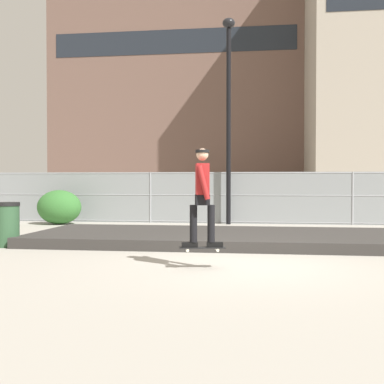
{
  "coord_description": "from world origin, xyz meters",
  "views": [
    {
      "loc": [
        0.45,
        -9.04,
        1.53
      ],
      "look_at": [
        -1.33,
        3.87,
        1.24
      ],
      "focal_mm": 47.09,
      "sensor_mm": 36.0,
      "label": 1
    }
  ],
  "objects_px": {
    "parked_car_near": "(193,197)",
    "parked_car_mid": "(336,198)",
    "street_lamp": "(229,97)",
    "shrub_left": "(59,207)",
    "skater": "(202,191)",
    "trash_bin": "(7,224)",
    "skateboard": "(202,248)"
  },
  "relations": [
    {
      "from": "parked_car_near",
      "to": "shrub_left",
      "type": "xyz_separation_m",
      "value": [
        -4.18,
        -4.43,
        -0.23
      ]
    },
    {
      "from": "parked_car_near",
      "to": "parked_car_mid",
      "type": "height_order",
      "value": "same"
    },
    {
      "from": "street_lamp",
      "to": "trash_bin",
      "type": "xyz_separation_m",
      "value": [
        -4.71,
        -6.74,
        -3.94
      ]
    },
    {
      "from": "skateboard",
      "to": "parked_car_mid",
      "type": "distance_m",
      "value": 12.87
    },
    {
      "from": "skateboard",
      "to": "parked_car_near",
      "type": "xyz_separation_m",
      "value": [
        -1.87,
        12.65,
        0.48
      ]
    },
    {
      "from": "parked_car_mid",
      "to": "skater",
      "type": "bearing_deg",
      "value": -108.17
    },
    {
      "from": "street_lamp",
      "to": "shrub_left",
      "type": "xyz_separation_m",
      "value": [
        -5.91,
        -0.81,
        -3.86
      ]
    },
    {
      "from": "skateboard",
      "to": "parked_car_mid",
      "type": "bearing_deg",
      "value": 71.83
    },
    {
      "from": "parked_car_mid",
      "to": "shrub_left",
      "type": "xyz_separation_m",
      "value": [
        -10.06,
        -4.0,
        -0.23
      ]
    },
    {
      "from": "skater",
      "to": "trash_bin",
      "type": "distance_m",
      "value": 5.42
    },
    {
      "from": "street_lamp",
      "to": "shrub_left",
      "type": "distance_m",
      "value": 7.11
    },
    {
      "from": "skater",
      "to": "parked_car_mid",
      "type": "height_order",
      "value": "skater"
    },
    {
      "from": "skater",
      "to": "shrub_left",
      "type": "distance_m",
      "value": 10.23
    },
    {
      "from": "skateboard",
      "to": "parked_car_near",
      "type": "height_order",
      "value": "parked_car_near"
    },
    {
      "from": "skateboard",
      "to": "skater",
      "type": "height_order",
      "value": "skater"
    },
    {
      "from": "skateboard",
      "to": "street_lamp",
      "type": "bearing_deg",
      "value": 90.86
    },
    {
      "from": "trash_bin",
      "to": "parked_car_mid",
      "type": "bearing_deg",
      "value": 48.28
    },
    {
      "from": "skateboard",
      "to": "parked_car_mid",
      "type": "xyz_separation_m",
      "value": [
        4.01,
        12.22,
        0.48
      ]
    },
    {
      "from": "trash_bin",
      "to": "skater",
      "type": "bearing_deg",
      "value": -25.32
    },
    {
      "from": "skater",
      "to": "street_lamp",
      "type": "xyz_separation_m",
      "value": [
        -0.14,
        9.03,
        3.11
      ]
    },
    {
      "from": "skateboard",
      "to": "trash_bin",
      "type": "distance_m",
      "value": 5.36
    },
    {
      "from": "parked_car_mid",
      "to": "trash_bin",
      "type": "xyz_separation_m",
      "value": [
        -8.85,
        -9.93,
        -0.32
      ]
    },
    {
      "from": "skater",
      "to": "parked_car_mid",
      "type": "xyz_separation_m",
      "value": [
        4.01,
        12.22,
        -0.51
      ]
    },
    {
      "from": "skateboard",
      "to": "parked_car_mid",
      "type": "relative_size",
      "value": 0.18
    },
    {
      "from": "shrub_left",
      "to": "trash_bin",
      "type": "height_order",
      "value": "shrub_left"
    },
    {
      "from": "street_lamp",
      "to": "parked_car_mid",
      "type": "relative_size",
      "value": 1.6
    },
    {
      "from": "skater",
      "to": "shrub_left",
      "type": "bearing_deg",
      "value": 126.34
    },
    {
      "from": "skater",
      "to": "parked_car_near",
      "type": "height_order",
      "value": "skater"
    },
    {
      "from": "skater",
      "to": "parked_car_near",
      "type": "xyz_separation_m",
      "value": [
        -1.87,
        12.65,
        -0.51
      ]
    },
    {
      "from": "parked_car_near",
      "to": "trash_bin",
      "type": "relative_size",
      "value": 4.41
    },
    {
      "from": "skater",
      "to": "street_lamp",
      "type": "distance_m",
      "value": 9.56
    },
    {
      "from": "skateboard",
      "to": "skater",
      "type": "xyz_separation_m",
      "value": [
        0.0,
        -0.0,
        0.99
      ]
    }
  ]
}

